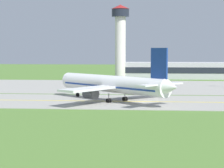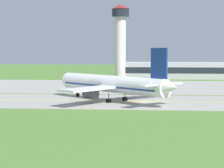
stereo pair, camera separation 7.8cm
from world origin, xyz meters
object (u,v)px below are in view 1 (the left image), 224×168
(airplane_lead, at_px, (113,84))
(control_tower, at_px, (120,35))
(service_truck_fuel, at_px, (143,82))
(service_truck_baggage, at_px, (160,81))

(airplane_lead, xyz_separation_m, control_tower, (-3.65, 77.38, 14.19))
(service_truck_fuel, bearing_deg, airplane_lead, -98.77)
(airplane_lead, distance_m, service_truck_fuel, 42.12)
(airplane_lead, relative_size, control_tower, 1.04)
(service_truck_fuel, height_order, control_tower, control_tower)
(service_truck_baggage, height_order, control_tower, control_tower)
(service_truck_baggage, relative_size, service_truck_fuel, 1.07)
(airplane_lead, bearing_deg, service_truck_fuel, 81.23)
(airplane_lead, relative_size, service_truck_baggage, 4.82)
(airplane_lead, height_order, service_truck_fuel, airplane_lead)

